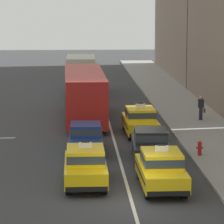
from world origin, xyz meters
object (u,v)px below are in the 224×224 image
object	(u,v)px
box_truck_left_fourth	(81,74)
taxi_right_third	(140,121)
bus_left_third	(84,93)
taxi_left_nearest	(85,165)
pedestrian_by_storefront	(201,108)
taxi_right_nearest	(161,169)
fire_hydrant	(200,147)
sedan_left_second	(86,137)
sedan_right_second	(150,144)

from	to	relation	value
box_truck_left_fourth	taxi_right_third	xyz separation A→B (m)	(3.29, -17.17, -0.90)
bus_left_third	taxi_right_third	bearing A→B (deg)	-58.24
taxi_left_nearest	pedestrian_by_storefront	size ratio (longest dim) A/B	2.89
taxi_right_nearest	taxi_right_third	world-z (taller)	same
taxi_right_nearest	pedestrian_by_storefront	distance (m)	16.19
fire_hydrant	pedestrian_by_storefront	bearing A→B (deg)	79.12
box_truck_left_fourth	taxi_right_third	bearing A→B (deg)	-79.16
taxi_right_nearest	pedestrian_by_storefront	size ratio (longest dim) A/B	2.90
sedan_left_second	pedestrian_by_storefront	world-z (taller)	pedestrian_by_storefront
sedan_right_second	taxi_right_nearest	bearing A→B (deg)	-91.26
fire_hydrant	bus_left_third	bearing A→B (deg)	116.88
taxi_left_nearest	sedan_left_second	xyz separation A→B (m)	(0.13, 6.14, -0.03)
sedan_left_second	taxi_right_nearest	xyz separation A→B (m)	(3.08, -6.96, 0.03)
taxi_right_third	pedestrian_by_storefront	world-z (taller)	taxi_right_third
taxi_left_nearest	fire_hydrant	xyz separation A→B (m)	(5.87, 4.68, -0.33)
box_truck_left_fourth	sedan_right_second	size ratio (longest dim) A/B	1.60
bus_left_third	fire_hydrant	world-z (taller)	bus_left_third
sedan_right_second	taxi_right_third	xyz separation A→B (m)	(0.10, 6.32, 0.03)
sedan_left_second	bus_left_third	bearing A→B (deg)	89.49
box_truck_left_fourth	taxi_right_nearest	xyz separation A→B (m)	(3.07, -28.65, -0.90)
sedan_right_second	taxi_right_third	bearing A→B (deg)	89.08
taxi_left_nearest	bus_left_third	world-z (taller)	bus_left_third
taxi_left_nearest	taxi_right_third	xyz separation A→B (m)	(3.42, 10.66, 0.00)
box_truck_left_fourth	taxi_right_nearest	distance (m)	28.82
bus_left_third	pedestrian_by_storefront	size ratio (longest dim) A/B	7.12
taxi_right_third	taxi_right_nearest	bearing A→B (deg)	-91.07
taxi_right_nearest	sedan_right_second	xyz separation A→B (m)	(0.11, 5.15, -0.03)
sedan_left_second	fire_hydrant	bearing A→B (deg)	-14.33
taxi_right_third	taxi_left_nearest	bearing A→B (deg)	-107.79
taxi_right_third	fire_hydrant	distance (m)	6.47
taxi_left_nearest	box_truck_left_fourth	bearing A→B (deg)	89.73
fire_hydrant	box_truck_left_fourth	bearing A→B (deg)	103.93
sedan_right_second	pedestrian_by_storefront	xyz separation A→B (m)	(4.48, 10.37, 0.09)
sedan_left_second	fire_hydrant	size ratio (longest dim) A/B	5.95
bus_left_third	pedestrian_by_storefront	xyz separation A→B (m)	(7.58, -1.12, -0.88)
bus_left_third	sedan_left_second	bearing A→B (deg)	-90.51
pedestrian_by_storefront	sedan_left_second	bearing A→B (deg)	-131.84
taxi_right_nearest	taxi_right_third	distance (m)	11.47
taxi_right_nearest	sedan_left_second	bearing A→B (deg)	113.85
sedan_left_second	taxi_right_nearest	distance (m)	7.61
sedan_right_second	sedan_left_second	bearing A→B (deg)	150.48
bus_left_third	taxi_right_nearest	bearing A→B (deg)	-79.82
box_truck_left_fourth	pedestrian_by_storefront	size ratio (longest dim) A/B	4.44
sedan_right_second	fire_hydrant	bearing A→B (deg)	7.54
box_truck_left_fourth	fire_hydrant	size ratio (longest dim) A/B	9.60
box_truck_left_fourth	taxi_right_nearest	world-z (taller)	box_truck_left_fourth
pedestrian_by_storefront	taxi_left_nearest	bearing A→B (deg)	-117.93
bus_left_third	box_truck_left_fourth	size ratio (longest dim) A/B	1.60
fire_hydrant	sedan_left_second	bearing A→B (deg)	165.67
taxi_left_nearest	box_truck_left_fourth	xyz separation A→B (m)	(0.13, 27.83, 0.90)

